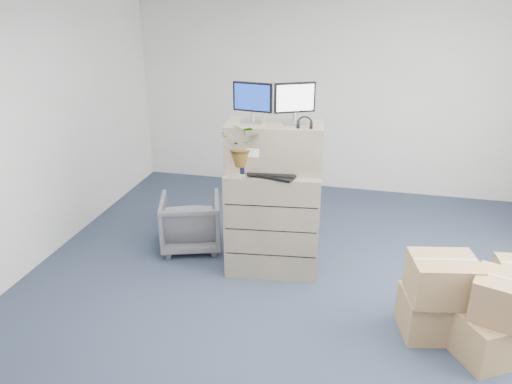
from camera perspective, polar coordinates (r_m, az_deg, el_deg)
ground at (r=4.86m, az=4.56°, el=-14.53°), size 7.00×7.00×0.00m
wall_back at (r=7.53m, az=9.15°, el=10.59°), size 6.00×0.02×2.80m
filing_cabinet_lower at (r=5.40m, az=1.95°, el=-3.24°), size 1.05×0.71×1.15m
filing_cabinet_upper at (r=5.15m, az=2.12°, el=5.26°), size 1.03×0.60×0.49m
monitor_left at (r=5.04m, az=-0.40°, el=10.45°), size 0.41×0.18×0.41m
monitor_right at (r=5.01m, az=4.46°, el=10.35°), size 0.39×0.24×0.41m
headphones at (r=4.91m, az=5.59°, el=7.78°), size 0.15×0.03×0.15m
keyboard at (r=5.03m, az=1.58°, el=2.02°), size 0.57×0.33×0.03m
mouse at (r=5.05m, az=5.48°, el=2.09°), size 0.10×0.07×0.03m
water_bottle at (r=5.17m, az=2.86°, el=3.94°), size 0.07×0.07×0.25m
phone_dock at (r=5.20m, az=2.01°, el=3.20°), size 0.08×0.07×0.16m
external_drive at (r=5.29m, az=6.18°, el=3.17°), size 0.25×0.20×0.07m
tissue_box at (r=5.20m, az=5.85°, el=3.82°), size 0.27×0.15×0.10m
potted_plant at (r=5.03m, az=-1.47°, el=4.85°), size 0.49×0.52×0.43m
office_chair at (r=5.97m, az=-7.49°, el=-3.16°), size 0.85×0.82×0.70m
cardboard_boxes at (r=4.93m, az=24.45°, el=-11.38°), size 1.61×1.45×0.79m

